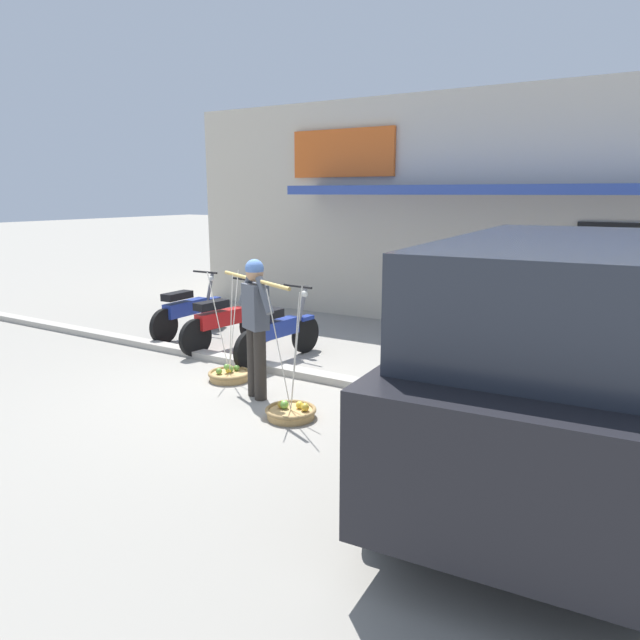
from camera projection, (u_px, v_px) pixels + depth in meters
name	position (u px, v px, depth m)	size (l,w,h in m)	color
ground_plane	(266.00, 390.00, 7.48)	(90.00, 90.00, 0.00)	gray
sidewalk_curb	(297.00, 372.00, 8.05)	(20.00, 0.24, 0.10)	#AEA89C
fruit_vendor	(256.00, 319.00, 7.02)	(1.49, 0.73, 1.70)	#2D2823
fruit_basket_left_side	(291.00, 411.00, 6.55)	(0.57, 0.57, 1.45)	tan
fruit_basket_right_side	(229.00, 374.00, 7.88)	(0.57, 0.57, 1.45)	tan
motorcycle_nearest_shop	(188.00, 311.00, 10.21)	(0.54, 1.82, 1.09)	black
motorcycle_second_in_row	(224.00, 321.00, 9.37)	(0.54, 1.82, 1.09)	black
motorcycle_third_in_row	(277.00, 332.00, 8.65)	(0.54, 1.82, 1.09)	black
parked_truck	(561.00, 352.00, 4.98)	(2.41, 4.92, 2.10)	black
storefront_building	(526.00, 210.00, 12.20)	(13.00, 6.00, 4.20)	beige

